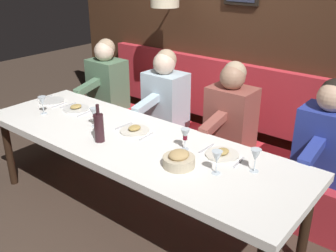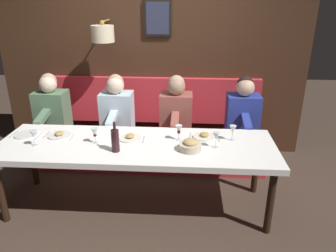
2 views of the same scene
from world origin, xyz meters
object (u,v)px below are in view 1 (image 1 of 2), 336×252
object	(u,v)px
diner_far	(107,77)
wine_glass_4	(42,102)
wine_glass_2	(217,158)
wine_glass_3	(256,156)
diner_middle	(165,92)
dining_table	(132,146)
diner_nearest	(326,133)
wine_bottle	(99,127)
bread_bowl	(179,160)
wine_glass_1	(185,135)
wine_glass_0	(94,114)
diner_near	(231,109)

from	to	relation	value
diner_far	wine_glass_4	distance (m)	1.03
wine_glass_2	wine_glass_3	bearing A→B (deg)	-45.30
diner_middle	dining_table	bearing A→B (deg)	-156.42
diner_nearest	wine_bottle	xyz separation A→B (m)	(-1.07, 1.36, 0.04)
wine_glass_2	bread_bowl	xyz separation A→B (m)	(-0.08, 0.25, -0.07)
wine_glass_1	wine_glass_3	xyz separation A→B (m)	(0.03, -0.55, 0.00)
wine_bottle	bread_bowl	bearing A→B (deg)	-84.28
diner_middle	wine_glass_1	bearing A→B (deg)	-133.27
diner_nearest	wine_glass_0	size ratio (longest dim) A/B	4.82
wine_glass_0	bread_bowl	bearing A→B (deg)	-95.78
wine_glass_2	diner_far	bearing A→B (deg)	65.63
wine_glass_1	wine_glass_3	world-z (taller)	same
diner_near	wine_bottle	xyz separation A→B (m)	(-1.07, 0.53, 0.04)
wine_glass_4	bread_bowl	distance (m)	1.54
diner_far	wine_glass_1	size ratio (longest dim) A/B	4.82
wine_glass_4	diner_far	bearing A→B (deg)	13.44
diner_nearest	wine_glass_4	size ratio (longest dim) A/B	4.82
dining_table	diner_nearest	distance (m)	1.49
wine_glass_1	diner_middle	bearing A→B (deg)	46.73
diner_middle	diner_far	distance (m)	0.85
diner_near	diner_nearest	bearing A→B (deg)	-90.00
diner_near	diner_middle	size ratio (longest dim) A/B	1.00
wine_glass_0	wine_glass_2	xyz separation A→B (m)	(-0.02, -1.21, 0.00)
dining_table	wine_glass_1	xyz separation A→B (m)	(0.12, -0.43, 0.18)
diner_nearest	wine_glass_0	bearing A→B (deg)	119.19
diner_far	wine_glass_1	world-z (taller)	diner_far
wine_glass_1	bread_bowl	xyz separation A→B (m)	(-0.23, -0.12, -0.07)
diner_near	wine_glass_4	xyz separation A→B (m)	(-1.00, 1.36, 0.04)
dining_table	diner_far	xyz separation A→B (m)	(0.88, 1.23, 0.14)
diner_near	wine_glass_0	xyz separation A→B (m)	(-0.90, 0.78, 0.04)
wine_bottle	bread_bowl	size ratio (longest dim) A/B	1.36
wine_glass_0	wine_glass_4	size ratio (longest dim) A/B	1.00
diner_nearest	wine_glass_3	distance (m)	0.77
wine_bottle	diner_nearest	bearing A→B (deg)	-51.94
wine_glass_1	wine_glass_2	distance (m)	0.40
dining_table	diner_near	xyz separation A→B (m)	(0.88, -0.37, 0.14)
dining_table	wine_glass_4	size ratio (longest dim) A/B	17.14
wine_glass_3	diner_nearest	bearing A→B (deg)	-16.40
diner_near	wine_glass_0	size ratio (longest dim) A/B	4.82
dining_table	wine_glass_4	world-z (taller)	wine_glass_4
diner_near	wine_glass_2	xyz separation A→B (m)	(-0.92, -0.43, 0.04)
wine_glass_4	dining_table	bearing A→B (deg)	-83.41
wine_glass_0	diner_nearest	bearing A→B (deg)	-60.81
wine_glass_0	wine_glass_2	bearing A→B (deg)	-91.01
wine_glass_1	wine_bottle	distance (m)	0.67
diner_near	bread_bowl	bearing A→B (deg)	-169.80
diner_far	wine_glass_0	world-z (taller)	diner_far
wine_glass_0	wine_bottle	bearing A→B (deg)	-124.35
diner_nearest	diner_near	bearing A→B (deg)	90.00
diner_far	wine_glass_2	xyz separation A→B (m)	(-0.92, -2.03, 0.04)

